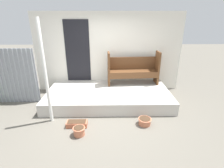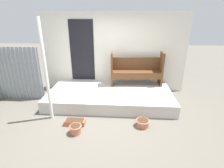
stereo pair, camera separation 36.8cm
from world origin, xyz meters
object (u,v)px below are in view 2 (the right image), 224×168
flower_pot_middle (143,123)px  bench (136,69)px  support_post (46,73)px  flower_pot_left (76,129)px  planter_box_rect (75,122)px

flower_pot_middle → bench: bearing=92.4°
support_post → flower_pot_middle: (2.30, -0.21, -1.13)m
flower_pot_left → planter_box_rect: flower_pot_left is taller
support_post → planter_box_rect: support_post is taller
flower_pot_middle → planter_box_rect: 1.63m
support_post → bench: size_ratio=1.48×
support_post → bench: support_post is taller
support_post → flower_pot_left: support_post is taller
support_post → planter_box_rect: bearing=-20.3°
support_post → bench: (2.22, 1.64, -0.35)m
support_post → flower_pot_middle: 2.57m
flower_pot_left → flower_pot_middle: bearing=13.9°
flower_pot_left → flower_pot_middle: 1.57m
flower_pot_middle → planter_box_rect: (-1.63, -0.04, -0.03)m
bench → flower_pot_middle: (0.08, -1.85, -0.78)m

